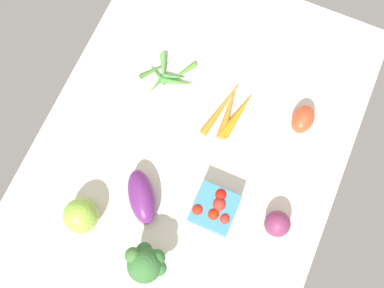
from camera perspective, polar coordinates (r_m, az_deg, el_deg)
name	(u,v)px	position (r cm, az deg, el deg)	size (l,w,h in cm)	color
tablecloth	(192,147)	(120.00, 0.00, -0.40)	(104.00, 76.00, 2.00)	beige
heirloom_tomato_green	(81,216)	(114.29, -13.53, -8.58)	(8.45, 8.45, 8.45)	#8CBD3E
berry_basket	(215,209)	(112.71, 2.79, -7.96)	(10.07, 10.07, 6.55)	teal
carrot_bunch	(231,111)	(121.11, 4.79, 4.07)	(17.83, 10.15, 2.84)	orange
broccoli_head	(146,263)	(107.91, -5.72, -14.38)	(8.80, 9.87, 11.39)	#9EBB82
red_onion_center	(277,224)	(113.87, 10.46, -9.63)	(6.34, 6.34, 6.34)	#7A2D54
eggplant	(142,197)	(113.62, -6.22, -6.48)	(13.69, 6.27, 6.27)	#63256C
okra_pile	(168,75)	(125.18, -2.92, 8.46)	(13.11, 15.23, 1.92)	#418931
roma_tomato	(303,119)	(121.75, 13.51, 2.99)	(7.73, 5.40, 5.40)	#D94725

